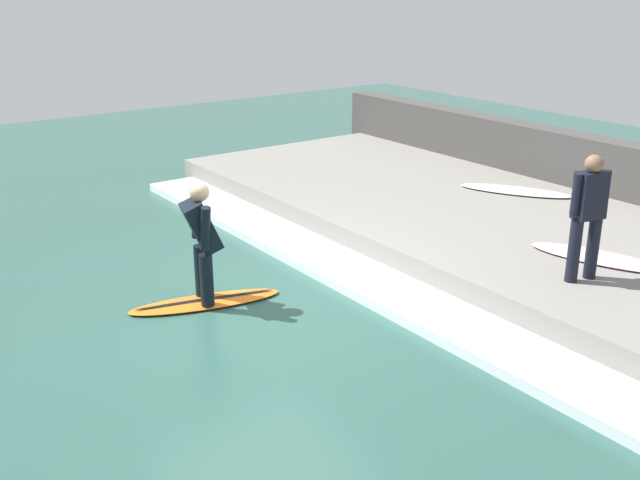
{
  "coord_description": "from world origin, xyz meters",
  "views": [
    {
      "loc": [
        -4.29,
        -7.13,
        3.87
      ],
      "look_at": [
        0.89,
        0.0,
        0.7
      ],
      "focal_mm": 42.0,
      "sensor_mm": 36.0,
      "label": 1
    }
  ],
  "objects_px": {
    "surfer_waiting_near": "(588,211)",
    "surfboard_riding": "(205,302)",
    "surfboard_spare": "(515,190)",
    "surfboard_waiting_near": "(600,257)",
    "surfer_riding": "(202,236)"
  },
  "relations": [
    {
      "from": "surfer_waiting_near",
      "to": "surfboard_riding",
      "type": "bearing_deg",
      "value": 141.62
    },
    {
      "from": "surfer_waiting_near",
      "to": "surfboard_spare",
      "type": "bearing_deg",
      "value": 51.7
    },
    {
      "from": "surfer_waiting_near",
      "to": "surfboard_waiting_near",
      "type": "distance_m",
      "value": 1.15
    },
    {
      "from": "surfer_waiting_near",
      "to": "surfboard_waiting_near",
      "type": "relative_size",
      "value": 0.81
    },
    {
      "from": "surfer_riding",
      "to": "surfboard_spare",
      "type": "bearing_deg",
      "value": 1.27
    },
    {
      "from": "surfboard_waiting_near",
      "to": "surfer_riding",
      "type": "bearing_deg",
      "value": 149.29
    },
    {
      "from": "surfer_riding",
      "to": "surfer_waiting_near",
      "type": "distance_m",
      "value": 4.54
    },
    {
      "from": "surfboard_waiting_near",
      "to": "surfboard_spare",
      "type": "xyz_separation_m",
      "value": [
        1.56,
        2.69,
        0.0
      ]
    },
    {
      "from": "surfer_waiting_near",
      "to": "surfer_riding",
      "type": "bearing_deg",
      "value": 141.62
    },
    {
      "from": "surfer_riding",
      "to": "surfboard_spare",
      "type": "distance_m",
      "value": 5.88
    },
    {
      "from": "surfboard_waiting_near",
      "to": "surfboard_spare",
      "type": "height_order",
      "value": "same"
    },
    {
      "from": "surfer_riding",
      "to": "surfboard_spare",
      "type": "xyz_separation_m",
      "value": [
        5.86,
        0.13,
        -0.45
      ]
    },
    {
      "from": "surfboard_spare",
      "to": "surfboard_riding",
      "type": "bearing_deg",
      "value": -178.73
    },
    {
      "from": "surfer_riding",
      "to": "surfer_waiting_near",
      "type": "height_order",
      "value": "surfer_waiting_near"
    },
    {
      "from": "surfboard_riding",
      "to": "surfboard_waiting_near",
      "type": "relative_size",
      "value": 1.04
    }
  ]
}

